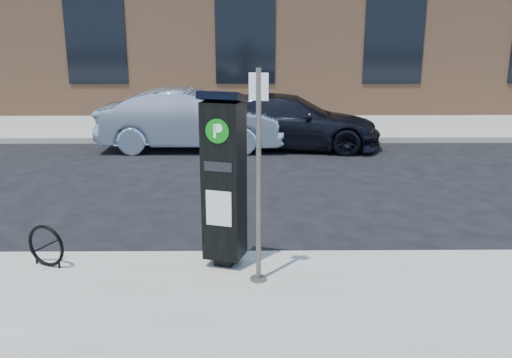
{
  "coord_description": "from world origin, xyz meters",
  "views": [
    {
      "loc": [
        0.17,
        -6.73,
        3.03
      ],
      "look_at": [
        0.25,
        0.5,
        1.03
      ],
      "focal_mm": 38.0,
      "sensor_mm": 36.0,
      "label": 1
    }
  ],
  "objects_px": {
    "parking_kiosk": "(224,178)",
    "sign_pole": "(259,180)",
    "bike_rack": "(46,246)",
    "car_dark": "(288,121)",
    "car_silver": "(192,120)"
  },
  "relations": [
    {
      "from": "sign_pole",
      "to": "car_dark",
      "type": "height_order",
      "value": "sign_pole"
    },
    {
      "from": "bike_rack",
      "to": "car_dark",
      "type": "height_order",
      "value": "car_dark"
    },
    {
      "from": "bike_rack",
      "to": "car_dark",
      "type": "relative_size",
      "value": 0.11
    },
    {
      "from": "sign_pole",
      "to": "car_dark",
      "type": "relative_size",
      "value": 0.52
    },
    {
      "from": "bike_rack",
      "to": "sign_pole",
      "type": "bearing_deg",
      "value": 13.38
    },
    {
      "from": "parking_kiosk",
      "to": "bike_rack",
      "type": "distance_m",
      "value": 2.4
    },
    {
      "from": "parking_kiosk",
      "to": "sign_pole",
      "type": "distance_m",
      "value": 0.64
    },
    {
      "from": "parking_kiosk",
      "to": "sign_pole",
      "type": "height_order",
      "value": "sign_pole"
    },
    {
      "from": "bike_rack",
      "to": "car_dark",
      "type": "xyz_separation_m",
      "value": [
        3.54,
        7.8,
        0.28
      ]
    },
    {
      "from": "sign_pole",
      "to": "car_dark",
      "type": "xyz_separation_m",
      "value": [
        0.89,
        8.23,
        -0.68
      ]
    },
    {
      "from": "sign_pole",
      "to": "car_silver",
      "type": "distance_m",
      "value": 8.24
    },
    {
      "from": "parking_kiosk",
      "to": "bike_rack",
      "type": "bearing_deg",
      "value": -161.52
    },
    {
      "from": "bike_rack",
      "to": "car_silver",
      "type": "xyz_separation_m",
      "value": [
        1.03,
        7.63,
        0.36
      ]
    },
    {
      "from": "car_silver",
      "to": "sign_pole",
      "type": "bearing_deg",
      "value": -168.43
    },
    {
      "from": "sign_pole",
      "to": "bike_rack",
      "type": "height_order",
      "value": "sign_pole"
    }
  ]
}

